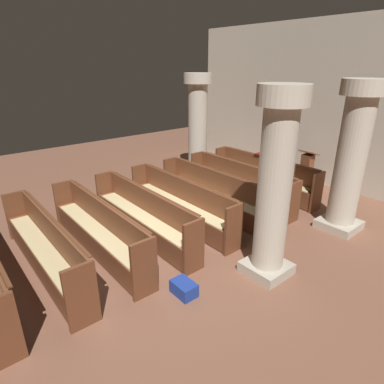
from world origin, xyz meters
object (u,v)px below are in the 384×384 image
(pew_row_4, at_px, (143,213))
(lectern, at_px, (306,171))
(pew_row_0, at_px, (263,174))
(kneeler_box_blue, at_px, (184,288))
(pew_row_1, at_px, (240,182))
(pew_row_5, at_px, (98,228))
(pew_row_2, at_px, (212,191))
(pillar_aisle_side, at_px, (351,156))
(pew_row_3, at_px, (180,201))
(pillar_aisle_rear, at_px, (275,184))
(pew_row_6, at_px, (44,245))
(pillar_far_side, at_px, (198,124))
(hymn_book, at_px, (259,154))

(pew_row_4, xyz_separation_m, lectern, (0.52, 5.17, -0.06))
(pew_row_0, relative_size, kneeler_box_blue, 8.22)
(pew_row_1, bearing_deg, pew_row_5, -90.00)
(pew_row_0, relative_size, pew_row_2, 1.00)
(pew_row_2, xyz_separation_m, pillar_aisle_side, (2.44, 1.51, 1.11))
(pillar_aisle_side, xyz_separation_m, lectern, (-1.92, 1.73, -1.16))
(pew_row_3, distance_m, pillar_aisle_rear, 2.68)
(pew_row_0, xyz_separation_m, pew_row_5, (0.00, -4.83, 0.00))
(pew_row_3, distance_m, kneeler_box_blue, 2.50)
(pew_row_3, relative_size, pillar_aisle_rear, 1.07)
(pew_row_6, xyz_separation_m, kneeler_box_blue, (1.97, 1.42, -0.40))
(pillar_far_side, bearing_deg, lectern, 29.48)
(pew_row_2, relative_size, lectern, 3.06)
(pew_row_5, relative_size, lectern, 3.06)
(pillar_far_side, bearing_deg, pew_row_5, -62.03)
(pew_row_0, height_order, hymn_book, hymn_book)
(pillar_aisle_rear, bearing_deg, pew_row_1, 141.02)
(pew_row_2, height_order, kneeler_box_blue, pew_row_2)
(pew_row_1, height_order, pew_row_2, same)
(pew_row_6, xyz_separation_m, hymn_book, (-0.35, 5.98, 0.48))
(pew_row_0, height_order, pew_row_6, same)
(pew_row_3, distance_m, lectern, 4.23)
(pew_row_6, height_order, pillar_aisle_side, pillar_aisle_side)
(pew_row_3, relative_size, pillar_far_side, 1.07)
(kneeler_box_blue, bearing_deg, pew_row_3, 143.12)
(pew_row_6, relative_size, pillar_far_side, 1.07)
(pew_row_4, xyz_separation_m, pew_row_5, (0.00, -0.97, 0.00))
(pew_row_0, xyz_separation_m, lectern, (0.52, 1.30, -0.06))
(pew_row_4, distance_m, pew_row_5, 0.97)
(pillar_far_side, height_order, lectern, pillar_far_side)
(pew_row_2, bearing_deg, pillar_aisle_rear, -22.43)
(pillar_aisle_side, relative_size, hymn_book, 15.00)
(pillar_far_side, distance_m, pillar_aisle_rear, 5.48)
(pew_row_2, height_order, hymn_book, hymn_book)
(pew_row_1, height_order, pew_row_5, same)
(pew_row_2, xyz_separation_m, pew_row_5, (0.00, -2.90, 0.00))
(kneeler_box_blue, bearing_deg, pillar_far_side, 137.16)
(pew_row_2, height_order, pew_row_6, same)
(pew_row_0, height_order, pillar_far_side, pillar_far_side)
(pew_row_0, height_order, pew_row_2, same)
(pillar_far_side, height_order, pillar_aisle_rear, same)
(pew_row_2, bearing_deg, pew_row_4, -90.00)
(pillar_aisle_side, bearing_deg, pew_row_6, -114.40)
(pew_row_0, bearing_deg, pew_row_3, -90.00)
(pew_row_6, relative_size, pillar_aisle_rear, 1.07)
(pew_row_0, distance_m, hymn_book, 0.62)
(pillar_aisle_rear, height_order, hymn_book, pillar_aisle_rear)
(pew_row_6, relative_size, kneeler_box_blue, 8.22)
(pew_row_3, bearing_deg, kneeler_box_blue, -36.88)
(pew_row_3, height_order, lectern, lectern)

